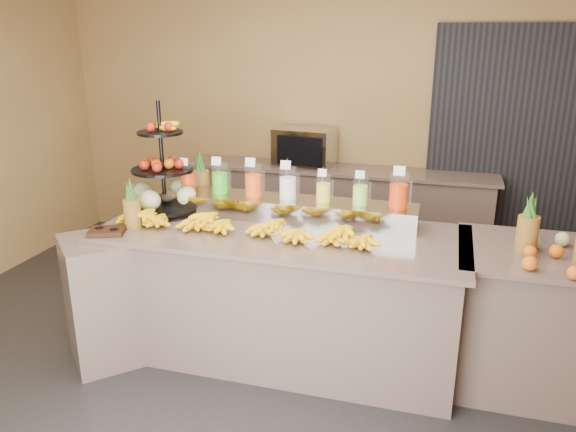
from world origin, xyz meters
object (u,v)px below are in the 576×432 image
at_px(banana_heap, 243,223).
at_px(fruit_stand, 168,184).
at_px(condiment_caddy, 107,231).
at_px(pitcher_tray, 288,209).
at_px(oven_warmer, 305,147).
at_px(right_fruit_pile, 553,250).

xyz_separation_m(banana_heap, fruit_stand, (-0.70, 0.28, 0.15)).
relative_size(banana_heap, condiment_caddy, 8.51).
relative_size(pitcher_tray, condiment_caddy, 8.08).
distance_m(banana_heap, oven_warmer, 2.04).
distance_m(right_fruit_pile, oven_warmer, 2.86).
bearing_deg(banana_heap, fruit_stand, 157.82).
bearing_deg(banana_heap, oven_warmer, 92.90).
height_order(condiment_caddy, right_fruit_pile, right_fruit_pile).
height_order(fruit_stand, oven_warmer, fruit_stand).
bearing_deg(pitcher_tray, condiment_caddy, -148.90).
bearing_deg(pitcher_tray, oven_warmer, 100.48).
relative_size(banana_heap, fruit_stand, 2.36).
xyz_separation_m(banana_heap, right_fruit_pile, (1.93, 0.03, 0.01)).
height_order(pitcher_tray, fruit_stand, fruit_stand).
relative_size(fruit_stand, oven_warmer, 1.44).
bearing_deg(oven_warmer, banana_heap, -82.16).
distance_m(fruit_stand, condiment_caddy, 0.62).
distance_m(pitcher_tray, condiment_caddy, 1.26).
height_order(pitcher_tray, oven_warmer, oven_warmer).
bearing_deg(banana_heap, condiment_caddy, -162.12).
height_order(pitcher_tray, banana_heap, banana_heap).
bearing_deg(right_fruit_pile, fruit_stand, 174.43).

